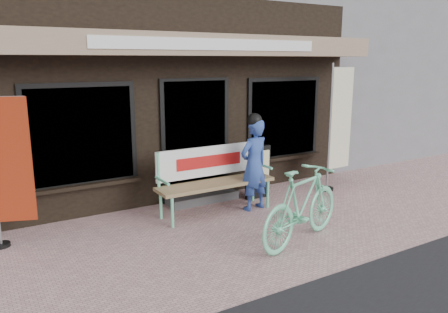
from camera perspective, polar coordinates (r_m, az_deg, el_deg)
ground at (r=6.57m, az=4.39°, el=-9.97°), size 70.00×70.00×0.00m
storefront at (r=10.54m, az=-11.52°, el=14.89°), size 7.00×6.77×6.00m
neighbor_right_near at (r=15.93m, az=18.80°, el=12.91°), size 10.00×7.00×5.60m
bench at (r=7.28m, az=-1.46°, el=-2.35°), size 2.03×0.53×1.10m
person at (r=7.36m, az=3.94°, el=-0.84°), size 0.63×0.47×1.66m
bicycle at (r=6.16m, az=10.16°, el=-6.30°), size 1.88×1.02×1.09m
nobori_red at (r=6.46m, az=-26.18°, el=-1.44°), size 0.63×0.33×2.12m
nobori_cream at (r=8.77m, az=14.74°, el=3.95°), size 0.72×0.28×2.46m
menu_stand at (r=8.04m, az=4.45°, el=-1.97°), size 0.49×0.13×0.98m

